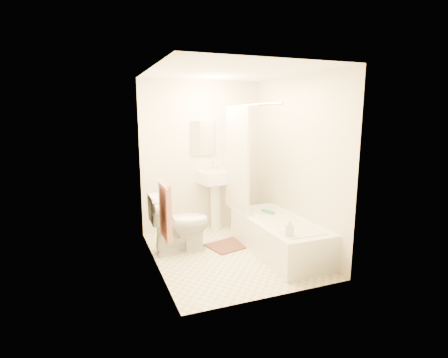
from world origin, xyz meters
name	(u,v)px	position (x,y,z in m)	size (l,w,h in m)	color
floor	(231,254)	(0.00, 0.00, 0.00)	(2.40, 2.40, 0.00)	beige
ceiling	(231,72)	(0.00, 0.00, 2.40)	(2.40, 2.40, 0.00)	white
wall_back	(203,157)	(0.00, 1.20, 1.20)	(2.00, 0.02, 2.40)	beige
wall_left	(154,172)	(-1.00, 0.00, 1.20)	(0.02, 2.40, 2.40)	beige
wall_right	(297,163)	(1.00, 0.00, 1.20)	(0.02, 2.40, 2.40)	beige
mirror	(203,138)	(0.00, 1.18, 1.50)	(0.40, 0.03, 0.55)	white
curtain_rod	(249,105)	(0.30, 0.10, 2.00)	(0.03, 0.03, 1.70)	silver
shower_curtain	(237,160)	(0.30, 0.50, 1.22)	(0.04, 0.80, 1.55)	silver
towel_bar	(162,184)	(-0.96, -0.25, 1.10)	(0.02, 0.02, 0.60)	silver
towel	(165,210)	(-0.93, -0.25, 0.78)	(0.06, 0.45, 0.66)	#CC7266
toilet_paper	(159,209)	(-0.93, 0.12, 0.70)	(0.12, 0.12, 0.11)	white
toilet	(180,223)	(-0.61, 0.35, 0.40)	(0.46, 0.82, 0.80)	silver
sink	(216,198)	(0.18, 1.06, 0.53)	(0.54, 0.43, 1.07)	white
bathtub	(278,236)	(0.64, -0.18, 0.23)	(0.72, 1.66, 0.47)	white
bath_mat	(230,245)	(0.10, 0.29, 0.01)	(0.61, 0.46, 0.02)	#472118
soap_bottle	(289,227)	(0.43, -0.78, 0.57)	(0.10, 0.10, 0.21)	white
scrub_brush	(268,212)	(0.65, 0.16, 0.49)	(0.07, 0.22, 0.04)	#3D9A5C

